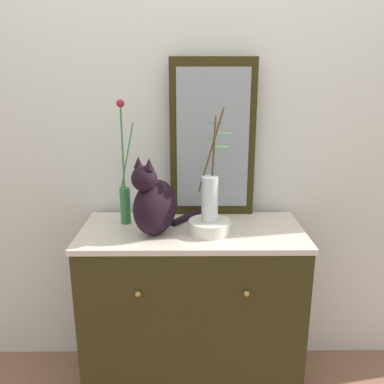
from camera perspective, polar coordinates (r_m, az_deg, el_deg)
wall_back at (r=2.08m, az=-0.06°, el=8.66°), size 4.40×0.08×2.60m
sideboard at (r=2.07m, az=0.00°, el=-16.78°), size 1.04×0.50×0.89m
mirror_leaning at (r=1.99m, az=2.96°, el=7.55°), size 0.42×0.03×0.78m
cat_sitting at (r=1.77m, az=-5.39°, el=-1.65°), size 0.34×0.41×0.36m
vase_slim_green at (r=1.92m, az=-9.60°, el=-0.15°), size 0.08×0.05×0.59m
bowl_porcelain at (r=1.82m, az=2.52°, el=-4.98°), size 0.19×0.19×0.06m
vase_glass_clear at (r=1.77m, az=2.64°, el=-0.25°), size 0.15×0.17×0.50m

